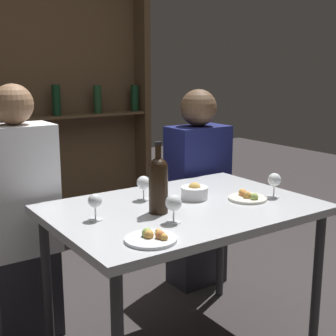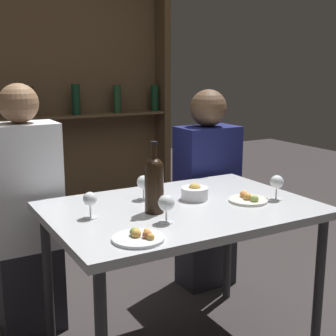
% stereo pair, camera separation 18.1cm
% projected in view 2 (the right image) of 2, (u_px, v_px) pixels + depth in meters
% --- Properties ---
extents(dining_table, '(1.17, 0.81, 0.74)m').
position_uv_depth(dining_table, '(181.00, 220.00, 2.10)').
color(dining_table, '#B7BABF').
rests_on(dining_table, ground_plane).
extents(wine_rack_wall, '(2.04, 0.21, 2.32)m').
position_uv_depth(wine_rack_wall, '(50.00, 88.00, 3.72)').
color(wine_rack_wall, '#4C3823').
rests_on(wine_rack_wall, ground_plane).
extents(wine_bottle, '(0.08, 0.08, 0.31)m').
position_uv_depth(wine_bottle, '(154.00, 182.00, 1.97)').
color(wine_bottle, black).
rests_on(wine_bottle, dining_table).
extents(wine_glass_0, '(0.06, 0.06, 0.11)m').
position_uv_depth(wine_glass_0, '(144.00, 183.00, 2.18)').
color(wine_glass_0, silver).
rests_on(wine_glass_0, dining_table).
extents(wine_glass_1, '(0.06, 0.06, 0.12)m').
position_uv_depth(wine_glass_1, '(277.00, 183.00, 2.17)').
color(wine_glass_1, silver).
rests_on(wine_glass_1, dining_table).
extents(wine_glass_2, '(0.06, 0.06, 0.11)m').
position_uv_depth(wine_glass_2, '(90.00, 200.00, 1.91)').
color(wine_glass_2, silver).
rests_on(wine_glass_2, dining_table).
extents(wine_glass_3, '(0.07, 0.07, 0.12)m').
position_uv_depth(wine_glass_3, '(166.00, 204.00, 1.85)').
color(wine_glass_3, silver).
rests_on(wine_glass_3, dining_table).
extents(food_plate_0, '(0.18, 0.18, 0.04)m').
position_uv_depth(food_plate_0, '(248.00, 199.00, 2.15)').
color(food_plate_0, silver).
rests_on(food_plate_0, dining_table).
extents(food_plate_1, '(0.19, 0.19, 0.04)m').
position_uv_depth(food_plate_1, '(139.00, 237.00, 1.68)').
color(food_plate_1, silver).
rests_on(food_plate_1, dining_table).
extents(snack_bowl, '(0.13, 0.13, 0.08)m').
position_uv_depth(snack_bowl, '(195.00, 193.00, 2.18)').
color(snack_bowl, white).
rests_on(snack_bowl, dining_table).
extents(seated_person_left, '(0.34, 0.22, 1.27)m').
position_uv_depth(seated_person_left, '(26.00, 218.00, 2.33)').
color(seated_person_left, '#26262B').
rests_on(seated_person_left, ground_plane).
extents(seated_person_right, '(0.36, 0.22, 1.22)m').
position_uv_depth(seated_person_right, '(207.00, 194.00, 2.86)').
color(seated_person_right, '#26262B').
rests_on(seated_person_right, ground_plane).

